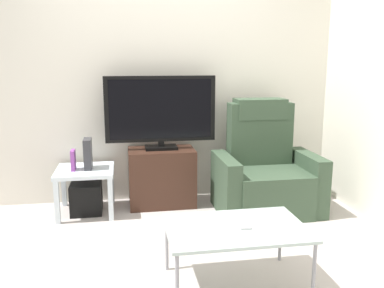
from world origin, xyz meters
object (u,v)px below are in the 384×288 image
at_px(television, 161,111).
at_px(side_table, 85,176).
at_px(subwoofer_box, 86,198).
at_px(cell_phone, 244,224).
at_px(tv_stand, 162,177).
at_px(recliner_armchair, 265,172).
at_px(coffee_table, 236,230).
at_px(book_upright, 73,160).
at_px(game_console, 88,154).

height_order(television, side_table, television).
bearing_deg(subwoofer_box, cell_phone, -53.09).
bearing_deg(tv_stand, television, 90.00).
relative_size(recliner_armchair, coffee_table, 1.20).
height_order(subwoofer_box, book_upright, book_upright).
bearing_deg(coffee_table, recliner_armchair, 63.10).
bearing_deg(tv_stand, side_table, -171.75).
height_order(television, book_upright, television).
distance_m(television, book_upright, 0.96).
xyz_separation_m(subwoofer_box, game_console, (0.04, 0.01, 0.44)).
distance_m(recliner_armchair, game_console, 1.73).
xyz_separation_m(tv_stand, game_console, (-0.71, -0.10, 0.29)).
bearing_deg(subwoofer_box, book_upright, -168.69).
bearing_deg(side_table, tv_stand, 8.25).
bearing_deg(tv_stand, cell_phone, -76.69).
bearing_deg(cell_phone, side_table, 133.48).
height_order(tv_stand, side_table, tv_stand).
xyz_separation_m(recliner_armchair, book_upright, (-1.84, 0.16, 0.16)).
distance_m(book_upright, coffee_table, 1.90).
height_order(side_table, book_upright, book_upright).
height_order(side_table, coffee_table, side_table).
distance_m(recliner_armchair, subwoofer_box, 1.77).
xyz_separation_m(side_table, book_upright, (-0.10, -0.02, 0.16)).
height_order(recliner_armchair, coffee_table, recliner_armchair).
distance_m(side_table, coffee_table, 1.85).
height_order(book_upright, game_console, game_console).
bearing_deg(subwoofer_box, game_console, 15.95).
relative_size(subwoofer_box, game_console, 1.02).
distance_m(side_table, subwoofer_box, 0.22).
distance_m(television, side_table, 0.96).
relative_size(tv_stand, side_table, 1.22).
distance_m(subwoofer_box, book_upright, 0.40).
relative_size(coffee_table, cell_phone, 6.00).
relative_size(subwoofer_box, cell_phone, 1.96).
relative_size(tv_stand, book_upright, 3.45).
bearing_deg(subwoofer_box, television, 9.67).
distance_m(tv_stand, book_upright, 0.89).
bearing_deg(cell_phone, game_console, 132.43).
relative_size(television, cell_phone, 7.30).
bearing_deg(cell_phone, coffee_table, -161.64).
relative_size(side_table, coffee_table, 0.60).
bearing_deg(television, tv_stand, -90.00).
xyz_separation_m(television, book_upright, (-0.85, -0.15, -0.43)).
height_order(subwoofer_box, coffee_table, coffee_table).
height_order(side_table, cell_phone, side_table).
height_order(tv_stand, book_upright, book_upright).
distance_m(tv_stand, game_console, 0.78).
height_order(television, recliner_armchair, television).
bearing_deg(coffee_table, game_console, 124.09).
xyz_separation_m(recliner_armchair, side_table, (-1.74, 0.18, -0.00)).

